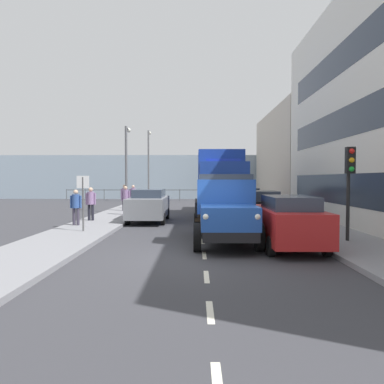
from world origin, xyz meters
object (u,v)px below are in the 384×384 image
at_px(car_black_kerbside_1, 259,208).
at_px(pedestrian_near_railing, 91,201).
at_px(car_grey_oppositeside_0, 149,205).
at_px(pedestrian_by_lamp, 125,195).
at_px(car_red_kerbside_near, 288,221).
at_px(car_silver_kerbside_2, 245,201).
at_px(pedestrian_couple_a, 76,204).
at_px(pedestrian_in_dark_coat, 133,195).
at_px(pedestrian_with_bag, 126,198).
at_px(lamp_post_promenade, 127,160).
at_px(car_maroon_kerbside_3, 236,197).
at_px(street_sign, 83,193).
at_px(truck_vintage_blue, 225,210).
at_px(lorry_cargo_blue, 220,182).
at_px(lamp_post_far, 149,159).
at_px(traffic_light_near, 350,173).

bearing_deg(car_black_kerbside_1, pedestrian_near_railing, -8.68).
xyz_separation_m(car_grey_oppositeside_0, pedestrian_near_railing, (2.89, 0.74, 0.25)).
bearing_deg(pedestrian_by_lamp, car_black_kerbside_1, 136.76).
xyz_separation_m(car_red_kerbside_near, pedestrian_near_railing, (8.40, -6.83, 0.25)).
relative_size(car_silver_kerbside_2, pedestrian_couple_a, 2.35).
relative_size(car_black_kerbside_1, pedestrian_in_dark_coat, 2.46).
distance_m(pedestrian_with_bag, lamp_post_promenade, 3.79).
bearing_deg(car_maroon_kerbside_3, street_sign, 60.32).
bearing_deg(car_black_kerbside_1, pedestrian_in_dark_coat, -50.37).
bearing_deg(pedestrian_by_lamp, pedestrian_in_dark_coat, -99.19).
bearing_deg(car_black_kerbside_1, truck_vintage_blue, 67.42).
height_order(car_red_kerbside_near, street_sign, street_sign).
distance_m(car_red_kerbside_near, lamp_post_promenade, 15.25).
height_order(car_silver_kerbside_2, pedestrian_near_railing, pedestrian_near_railing).
relative_size(pedestrian_couple_a, pedestrian_with_bag, 0.96).
bearing_deg(pedestrian_couple_a, car_black_kerbside_1, -175.23).
bearing_deg(lorry_cargo_blue, car_red_kerbside_near, 99.54).
xyz_separation_m(car_maroon_kerbside_3, pedestrian_near_railing, (8.40, 9.42, 0.25)).
bearing_deg(lamp_post_far, truck_vintage_blue, 103.35).
distance_m(lorry_cargo_blue, car_maroon_kerbside_3, 6.85).
bearing_deg(pedestrian_near_railing, car_black_kerbside_1, 171.32).
height_order(pedestrian_in_dark_coat, street_sign, street_sign).
bearing_deg(car_black_kerbside_1, car_red_kerbside_near, 90.00).
height_order(car_red_kerbside_near, pedestrian_with_bag, pedestrian_with_bag).
bearing_deg(pedestrian_in_dark_coat, car_silver_kerbside_2, 153.57).
distance_m(car_maroon_kerbside_3, lamp_post_promenade, 8.80).
bearing_deg(car_silver_kerbside_2, lorry_cargo_blue, 36.91).
xyz_separation_m(truck_vintage_blue, car_silver_kerbside_2, (-2.00, -10.18, -0.28)).
bearing_deg(car_grey_oppositeside_0, pedestrian_couple_a, 42.28).
distance_m(car_red_kerbside_near, lamp_post_far, 26.29).
distance_m(truck_vintage_blue, car_grey_oppositeside_0, 7.69).
bearing_deg(lorry_cargo_blue, pedestrian_near_railing, 22.92).
height_order(pedestrian_couple_a, pedestrian_near_railing, pedestrian_near_railing).
bearing_deg(lamp_post_promenade, car_grey_oppositeside_0, 112.12).
bearing_deg(car_grey_oppositeside_0, pedestrian_in_dark_coat, -73.97).
height_order(pedestrian_couple_a, lamp_post_promenade, lamp_post_promenade).
bearing_deg(pedestrian_near_railing, lorry_cargo_blue, -157.08).
height_order(pedestrian_couple_a, lamp_post_far, lamp_post_far).
distance_m(pedestrian_with_bag, pedestrian_by_lamp, 2.98).
bearing_deg(car_silver_kerbside_2, pedestrian_by_lamp, -14.33).
relative_size(truck_vintage_blue, pedestrian_couple_a, 3.46).
xyz_separation_m(pedestrian_with_bag, traffic_light_near, (-9.43, 9.44, 1.32)).
bearing_deg(street_sign, lorry_cargo_blue, -131.34).
distance_m(truck_vintage_blue, pedestrian_by_lamp, 13.51).
bearing_deg(lamp_post_far, car_red_kerbside_near, 107.25).
relative_size(pedestrian_couple_a, pedestrian_near_railing, 0.96).
xyz_separation_m(car_grey_oppositeside_0, street_sign, (2.08, 4.66, 0.79)).
bearing_deg(pedestrian_near_railing, car_silver_kerbside_2, -154.06).
xyz_separation_m(truck_vintage_blue, lamp_post_far, (5.74, -24.17, 3.06)).
height_order(car_black_kerbside_1, lamp_post_far, lamp_post_far).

